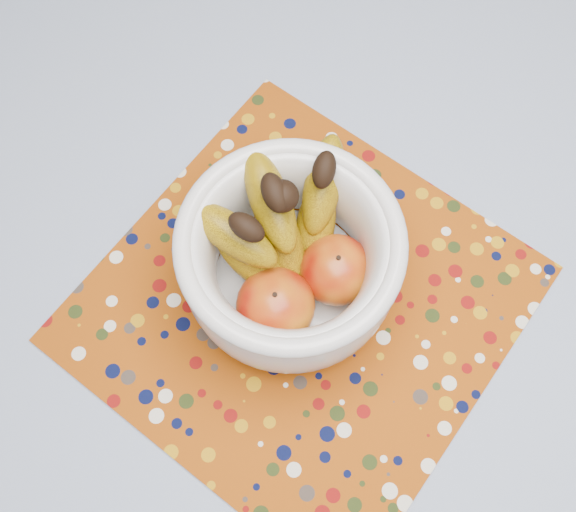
{
  "coord_description": "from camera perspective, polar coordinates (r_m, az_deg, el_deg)",
  "views": [
    {
      "loc": [
        -0.19,
        -0.18,
        1.5
      ],
      "look_at": [
        -0.07,
        0.04,
        0.85
      ],
      "focal_mm": 42.0,
      "sensor_mm": 36.0,
      "label": 1
    }
  ],
  "objects": [
    {
      "name": "table",
      "position": [
        0.87,
        5.4,
        -4.57
      ],
      "size": [
        1.2,
        1.2,
        0.75
      ],
      "color": "brown",
      "rests_on": "ground"
    },
    {
      "name": "tablecloth",
      "position": [
        0.79,
        5.91,
        -2.88
      ],
      "size": [
        1.32,
        1.32,
        0.01
      ],
      "primitive_type": "cube",
      "color": "slate",
      "rests_on": "table"
    },
    {
      "name": "placemat",
      "position": [
        0.78,
        1.14,
        -4.05
      ],
      "size": [
        0.59,
        0.59,
        0.0
      ],
      "primitive_type": "cube",
      "rotation": [
        0.0,
        0.0,
        0.45
      ],
      "color": "#873807",
      "rests_on": "tablecloth"
    },
    {
      "name": "fruit_bowl",
      "position": [
        0.71,
        0.1,
        0.39
      ],
      "size": [
        0.26,
        0.24,
        0.18
      ],
      "color": "silver",
      "rests_on": "placemat"
    }
  ]
}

